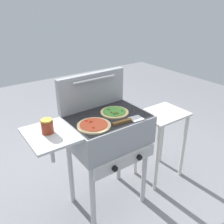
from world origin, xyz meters
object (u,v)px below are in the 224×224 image
at_px(pizza_pepperoni, 94,125).
at_px(grill, 106,132).
at_px(prep_table, 161,132).
at_px(spatula, 128,121).
at_px(sauce_jar, 47,126).
at_px(pizza_veggie, 114,112).

bearing_deg(pizza_pepperoni, grill, 27.05).
height_order(grill, prep_table, grill).
height_order(pizza_pepperoni, spatula, pizza_pepperoni).
relative_size(pizza_pepperoni, spatula, 0.94).
bearing_deg(spatula, prep_table, 16.57).
distance_m(grill, pizza_pepperoni, 0.24).
bearing_deg(sauce_jar, pizza_veggie, -1.18).
bearing_deg(pizza_veggie, prep_table, -0.60).
distance_m(pizza_veggie, spatula, 0.18).
height_order(spatula, prep_table, spatula).
relative_size(grill, prep_table, 1.29).
distance_m(pizza_pepperoni, prep_table, 0.92).
xyz_separation_m(pizza_veggie, pizza_pepperoni, (-0.25, -0.09, -0.00)).
bearing_deg(prep_table, grill, -179.63).
relative_size(grill, pizza_pepperoni, 3.85).
distance_m(pizza_pepperoni, sauce_jar, 0.33).
distance_m(spatula, prep_table, 0.71).
distance_m(pizza_veggie, prep_table, 0.69).
xyz_separation_m(pizza_pepperoni, spatula, (0.25, -0.09, -0.00)).
bearing_deg(sauce_jar, grill, -2.69).
xyz_separation_m(grill, sauce_jar, (-0.47, 0.02, 0.19)).
height_order(grill, sauce_jar, sauce_jar).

